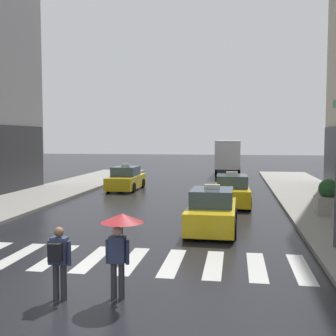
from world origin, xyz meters
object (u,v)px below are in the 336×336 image
taxi_third (126,179)px  taxi_lead (212,211)px  pedestrian_with_umbrella (121,232)px  pedestrian_with_backpack (59,258)px  taxi_second (232,191)px  planter_mid_block (328,198)px  box_truck (228,156)px

taxi_third → taxi_lead: bearing=-60.8°
pedestrian_with_umbrella → pedestrian_with_backpack: (-1.33, -0.32, -0.54)m
taxi_lead → pedestrian_with_umbrella: (-1.64, -7.47, 0.79)m
pedestrian_with_umbrella → pedestrian_with_backpack: pedestrian_with_umbrella is taller
taxi_second → pedestrian_with_backpack: taxi_second is taller
taxi_second → pedestrian_with_backpack: size_ratio=2.78×
pedestrian_with_umbrella → planter_mid_block: (6.71, 10.88, -0.64)m
pedestrian_with_backpack → planter_mid_block: planter_mid_block is taller
taxi_third → planter_mid_block: taxi_third is taller
planter_mid_block → taxi_second: bearing=146.4°
taxi_second → planter_mid_block: (4.37, -2.90, 0.15)m
pedestrian_with_umbrella → planter_mid_block: size_ratio=1.21×
taxi_lead → taxi_third: size_ratio=1.00×
planter_mid_block → box_truck: bearing=103.6°
taxi_second → box_truck: bearing=91.7°
pedestrian_with_backpack → planter_mid_block: bearing=54.3°
planter_mid_block → pedestrian_with_backpack: bearing=-125.7°
pedestrian_with_umbrella → taxi_third: bearing=104.4°
taxi_second → pedestrian_with_backpack: (-3.67, -14.10, 0.25)m
pedestrian_with_umbrella → planter_mid_block: pedestrian_with_umbrella is taller
box_truck → planter_mid_block: 20.70m
taxi_second → pedestrian_with_umbrella: (-2.35, -13.78, 0.79)m
box_truck → taxi_second: bearing=-88.3°
taxi_second → planter_mid_block: bearing=-33.6°
taxi_lead → taxi_third: (-6.59, 11.78, 0.00)m
taxi_third → box_truck: bearing=59.9°
pedestrian_with_backpack → planter_mid_block: 13.79m
taxi_lead → pedestrian_with_umbrella: size_ratio=2.35×
taxi_third → planter_mid_block: size_ratio=2.85×
taxi_third → pedestrian_with_umbrella: (4.96, -19.25, 0.79)m
box_truck → planter_mid_block: box_truck is taller
taxi_lead → pedestrian_with_backpack: (-2.96, -7.79, 0.25)m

